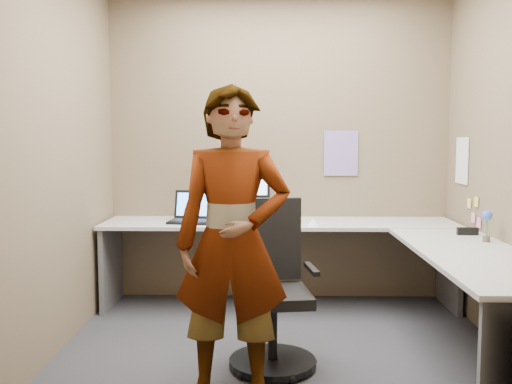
{
  "coord_description": "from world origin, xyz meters",
  "views": [
    {
      "loc": [
        -0.09,
        -3.79,
        1.43
      ],
      "look_at": [
        -0.18,
        0.25,
        1.05
      ],
      "focal_mm": 40.0,
      "sensor_mm": 36.0,
      "label": 1
    }
  ],
  "objects_px": {
    "desk": "(340,252)",
    "monitor": "(242,182)",
    "office_chair": "(271,299)",
    "person": "(233,243)"
  },
  "relations": [
    {
      "from": "desk",
      "to": "monitor",
      "type": "distance_m",
      "value": 1.12
    },
    {
      "from": "office_chair",
      "to": "person",
      "type": "bearing_deg",
      "value": -124.07
    },
    {
      "from": "office_chair",
      "to": "desk",
      "type": "bearing_deg",
      "value": 44.52
    },
    {
      "from": "person",
      "to": "monitor",
      "type": "bearing_deg",
      "value": 90.63
    },
    {
      "from": "desk",
      "to": "monitor",
      "type": "relative_size",
      "value": 6.29
    },
    {
      "from": "monitor",
      "to": "person",
      "type": "height_order",
      "value": "person"
    },
    {
      "from": "person",
      "to": "office_chair",
      "type": "bearing_deg",
      "value": 63.81
    },
    {
      "from": "desk",
      "to": "person",
      "type": "xyz_separation_m",
      "value": [
        -0.73,
        -1.11,
        0.27
      ]
    },
    {
      "from": "monitor",
      "to": "person",
      "type": "bearing_deg",
      "value": -92.33
    },
    {
      "from": "desk",
      "to": "office_chair",
      "type": "height_order",
      "value": "office_chair"
    }
  ]
}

